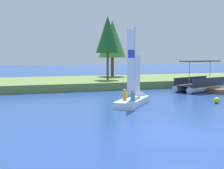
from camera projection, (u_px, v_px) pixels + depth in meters
name	position (u px, v px, depth m)	size (l,w,h in m)	color
ground_plane	(185.00, 134.00, 14.20)	(200.00, 200.00, 0.00)	#234793
shore_bank	(70.00, 83.00, 35.82)	(80.00, 11.22, 0.75)	olive
shoreline_tree_midleft	(108.00, 35.00, 35.34)	(2.55, 2.55, 6.78)	brown
shoreline_tree_centre	(112.00, 39.00, 40.71)	(3.44, 3.44, 6.85)	brown
wooden_dock	(205.00, 88.00, 31.69)	(1.95, 6.63, 0.41)	brown
sailboat	(136.00, 97.00, 23.17)	(4.08, 4.63, 5.64)	white
pontoon_boat	(200.00, 84.00, 31.08)	(6.05, 4.16, 2.85)	#B2B2B7
channel_buoy	(217.00, 100.00, 23.21)	(0.43, 0.43, 0.43)	yellow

